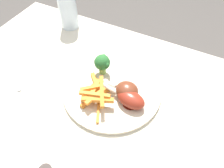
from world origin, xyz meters
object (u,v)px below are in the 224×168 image
at_px(chicken_drumstick_far, 126,90).
at_px(fork, 14,70).
at_px(dining_table, 97,119).
at_px(carrot_fries_pile, 96,93).
at_px(dinner_plate, 112,89).
at_px(chicken_drumstick_near, 129,98).
at_px(broccoli_floret_front, 102,63).
at_px(water_glass, 68,11).

height_order(chicken_drumstick_far, fork, chicken_drumstick_far).
bearing_deg(fork, dining_table, 42.02).
xyz_separation_m(dining_table, chicken_drumstick_far, (-0.08, -0.04, 0.16)).
bearing_deg(fork, chicken_drumstick_far, 47.86).
height_order(carrot_fries_pile, fork, carrot_fries_pile).
height_order(dinner_plate, carrot_fries_pile, carrot_fries_pile).
bearing_deg(fork, dinner_plate, 49.87).
distance_m(dinner_plate, chicken_drumstick_near, 0.07).
xyz_separation_m(chicken_drumstick_far, fork, (0.37, 0.07, -0.03)).
xyz_separation_m(broccoli_floret_front, chicken_drumstick_near, (-0.12, 0.07, -0.02)).
distance_m(dinner_plate, chicken_drumstick_far, 0.05).
bearing_deg(carrot_fries_pile, dining_table, -19.77).
xyz_separation_m(dining_table, broccoli_floret_front, (0.02, -0.09, 0.18)).
height_order(dining_table, chicken_drumstick_near, chicken_drumstick_near).
bearing_deg(dinner_plate, chicken_drumstick_near, 159.47).
bearing_deg(carrot_fries_pile, fork, 3.91).
height_order(chicken_drumstick_near, water_glass, water_glass).
bearing_deg(broccoli_floret_front, carrot_fries_pile, 107.67).
relative_size(broccoli_floret_front, carrot_fries_pile, 0.46).
distance_m(dinner_plate, fork, 0.33).
bearing_deg(dining_table, fork, 4.49).
bearing_deg(fork, chicken_drumstick_near, 44.30).
bearing_deg(broccoli_floret_front, fork, 23.14).
distance_m(dining_table, dinner_plate, 0.14).
relative_size(broccoli_floret_front, fork, 0.36).
relative_size(broccoli_floret_front, chicken_drumstick_far, 0.61).
relative_size(broccoli_floret_front, water_glass, 0.50).
distance_m(chicken_drumstick_far, water_glass, 0.41).
relative_size(chicken_drumstick_far, water_glass, 0.83).
height_order(fork, water_glass, water_glass).
relative_size(chicken_drumstick_near, chicken_drumstick_far, 1.25).
height_order(dinner_plate, water_glass, water_glass).
xyz_separation_m(chicken_drumstick_near, water_glass, (0.36, -0.24, 0.04)).
xyz_separation_m(broccoli_floret_front, water_glass, (0.24, -0.17, 0.01)).
relative_size(dining_table, chicken_drumstick_near, 7.14).
bearing_deg(water_glass, dining_table, 134.76).
distance_m(carrot_fries_pile, water_glass, 0.38).
relative_size(carrot_fries_pile, chicken_drumstick_near, 1.05).
relative_size(carrot_fries_pile, fork, 0.78).
bearing_deg(chicken_drumstick_near, chicken_drumstick_far, -46.25).
bearing_deg(carrot_fries_pile, dinner_plate, -117.14).
distance_m(dining_table, carrot_fries_pile, 0.16).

